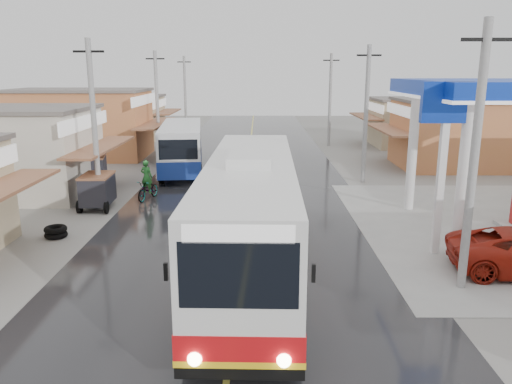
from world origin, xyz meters
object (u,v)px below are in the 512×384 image
tricycle_near (97,189)px  coach_bus (251,215)px  cyclist (148,187)px  tyre_stack (56,232)px  tricycle_far (92,169)px  second_bus (182,147)px

tricycle_near → coach_bus: bearing=-48.2°
cyclist → tyre_stack: size_ratio=2.34×
coach_bus → tyre_stack: 8.84m
tricycle_far → tyre_stack: tricycle_far is taller
cyclist → tricycle_near: 2.74m
second_bus → tyre_stack: (-3.13, -13.45, -1.45)m
coach_bus → second_bus: coach_bus is taller
second_bus → tyre_stack: size_ratio=10.61×
coach_bus → tricycle_far: coach_bus is taller
cyclist → tyre_stack: cyclist is taller
second_bus → tricycle_far: (-4.47, -4.66, -0.60)m
tricycle_near → tyre_stack: bearing=-97.6°
coach_bus → cyclist: 11.08m
coach_bus → second_bus: bearing=107.0°
tricycle_far → tyre_stack: (1.33, -8.80, -0.84)m
second_bus → tricycle_near: 9.61m
tricycle_near → tricycle_far: (-1.72, 4.53, 0.10)m
coach_bus → second_bus: size_ratio=1.37×
tricycle_far → tyre_stack: 8.94m
tricycle_near → tricycle_far: 4.84m
second_bus → tricycle_near: bearing=-113.0°
cyclist → tyre_stack: bearing=-94.8°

